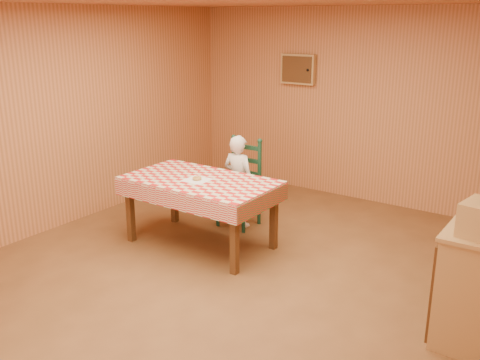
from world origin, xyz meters
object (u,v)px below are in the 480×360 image
(ladder_chair, at_px, (241,185))
(seated_child, at_px, (239,181))
(storage_bin, at_px, (473,308))
(dining_table, at_px, (200,186))

(ladder_chair, distance_m, seated_child, 0.08)
(storage_bin, bearing_deg, seated_child, 163.00)
(ladder_chair, bearing_deg, seated_child, -90.00)
(dining_table, bearing_deg, storage_bin, -3.05)
(dining_table, distance_m, seated_child, 0.74)
(dining_table, height_order, seated_child, seated_child)
(storage_bin, bearing_deg, dining_table, 176.95)
(seated_child, bearing_deg, ladder_chair, -90.00)
(seated_child, relative_size, storage_bin, 2.46)
(ladder_chair, xyz_separation_m, seated_child, (0.00, -0.06, 0.06))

